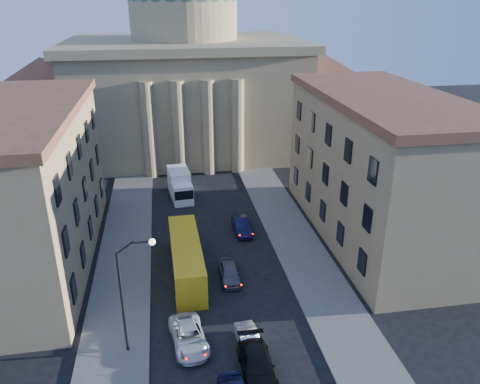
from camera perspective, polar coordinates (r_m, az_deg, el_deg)
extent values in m
cube|color=#585550|center=(43.99, -14.12, -9.72)|extent=(5.00, 60.00, 0.15)
cube|color=#585550|center=(45.49, 7.90, -8.00)|extent=(5.00, 60.00, 0.15)
cube|color=#8C7656|center=(76.70, -6.45, 11.34)|extent=(34.00, 26.00, 16.00)
cube|color=#8C7656|center=(75.47, -6.74, 17.59)|extent=(35.50, 27.50, 1.20)
cylinder|color=#8C7656|center=(75.22, -6.88, 20.32)|extent=(16.00, 16.00, 8.00)
cube|color=#8C7656|center=(77.10, -22.18, 7.94)|extent=(13.00, 13.00, 11.00)
cone|color=brown|center=(75.72, -23.05, 13.41)|extent=(26.02, 26.02, 4.00)
cube|color=#8C7656|center=(79.23, 9.28, 9.71)|extent=(13.00, 13.00, 11.00)
cone|color=brown|center=(77.88, 9.64, 15.08)|extent=(26.02, 26.02, 4.00)
cylinder|color=#8C7656|center=(64.13, -11.05, 7.36)|extent=(1.80, 1.80, 13.00)
cylinder|color=#8C7656|center=(64.13, -7.46, 7.60)|extent=(1.80, 1.80, 13.00)
cylinder|color=#8C7656|center=(64.38, -3.87, 7.80)|extent=(1.80, 1.80, 13.00)
cylinder|color=#8C7656|center=(64.87, -0.32, 7.97)|extent=(1.80, 1.80, 13.00)
cube|color=#9F7F5D|center=(46.07, -25.21, -0.07)|extent=(11.00, 26.00, 14.00)
cube|color=brown|center=(44.01, -26.81, 8.71)|extent=(11.60, 26.60, 0.80)
cube|color=#9F7F5D|center=(48.90, 16.55, 2.50)|extent=(11.00, 26.00, 14.00)
cube|color=brown|center=(46.97, 17.56, 10.86)|extent=(11.60, 26.60, 0.80)
cylinder|color=black|center=(33.44, -14.12, -13.15)|extent=(0.20, 0.20, 8.00)
cylinder|color=black|center=(31.07, -13.87, -6.59)|extent=(1.30, 0.12, 0.96)
cylinder|color=black|center=(30.85, -12.07, -6.00)|extent=(1.30, 0.12, 0.12)
sphere|color=white|center=(30.83, -10.66, -6.00)|extent=(0.44, 0.44, 0.44)
imported|color=#ABAFB3|center=(34.79, 1.10, -17.73)|extent=(1.61, 4.00, 1.29)
imported|color=silver|center=(35.26, -6.27, -17.11)|extent=(2.97, 5.33, 1.41)
imported|color=black|center=(32.91, 2.10, -20.31)|extent=(2.20, 5.36, 1.55)
imported|color=#515156|center=(41.82, -1.28, -9.75)|extent=(1.75, 4.25, 1.44)
imported|color=black|center=(49.54, 0.20, -4.14)|extent=(1.61, 4.47, 1.47)
cube|color=gold|center=(42.43, -6.55, -8.03)|extent=(2.74, 11.22, 3.15)
cube|color=black|center=(42.17, -6.58, -7.44)|extent=(2.79, 10.61, 1.12)
cylinder|color=black|center=(39.57, -7.51, -12.46)|extent=(0.32, 1.02, 1.02)
cylinder|color=black|center=(39.67, -4.52, -12.22)|extent=(0.32, 1.02, 1.02)
cylinder|color=black|center=(46.44, -8.15, -6.70)|extent=(0.32, 1.02, 1.02)
cylinder|color=black|center=(46.53, -5.64, -6.51)|extent=(0.32, 1.02, 1.02)
cube|color=white|center=(56.49, -7.00, -0.23)|extent=(2.56, 2.65, 2.43)
cube|color=black|center=(55.31, -6.83, -0.40)|extent=(2.23, 0.35, 1.11)
cube|color=white|center=(58.79, -7.44, 1.28)|extent=(2.85, 4.47, 3.14)
cylinder|color=black|center=(56.31, -7.92, -1.20)|extent=(0.37, 0.93, 0.91)
cylinder|color=black|center=(56.56, -5.89, -0.98)|extent=(0.37, 0.93, 0.91)
cylinder|color=black|center=(60.01, -8.46, 0.33)|extent=(0.37, 0.93, 0.91)
cylinder|color=black|center=(60.24, -6.55, 0.53)|extent=(0.37, 0.93, 0.91)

